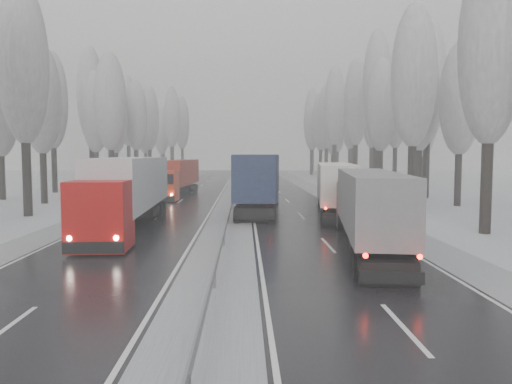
{
  "coord_description": "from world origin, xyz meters",
  "views": [
    {
      "loc": [
        1.04,
        -12.8,
        4.62
      ],
      "look_at": [
        1.77,
        18.88,
        2.2
      ],
      "focal_mm": 35.0,
      "sensor_mm": 36.0,
      "label": 1
    }
  ],
  "objects_px": {
    "truck_blue_box": "(260,178)",
    "truck_cream_box": "(334,185)",
    "truck_grey_tarp": "(368,204)",
    "box_truck_distant": "(258,170)",
    "truck_red_white": "(128,188)",
    "truck_red_red": "(178,175)"
  },
  "relations": [
    {
      "from": "truck_blue_box",
      "to": "truck_red_red",
      "type": "relative_size",
      "value": 1.16
    },
    {
      "from": "truck_grey_tarp",
      "to": "truck_red_white",
      "type": "relative_size",
      "value": 0.86
    },
    {
      "from": "truck_blue_box",
      "to": "truck_red_red",
      "type": "height_order",
      "value": "truck_blue_box"
    },
    {
      "from": "truck_blue_box",
      "to": "box_truck_distant",
      "type": "distance_m",
      "value": 61.11
    },
    {
      "from": "box_truck_distant",
      "to": "truck_red_red",
      "type": "distance_m",
      "value": 47.39
    },
    {
      "from": "truck_blue_box",
      "to": "truck_red_white",
      "type": "relative_size",
      "value": 1.04
    },
    {
      "from": "truck_cream_box",
      "to": "truck_red_red",
      "type": "xyz_separation_m",
      "value": [
        -14.21,
        16.72,
        0.03
      ]
    },
    {
      "from": "truck_red_red",
      "to": "truck_red_white",
      "type": "bearing_deg",
      "value": -86.05
    },
    {
      "from": "box_truck_distant",
      "to": "truck_cream_box",
      "type": "bearing_deg",
      "value": -88.14
    },
    {
      "from": "truck_grey_tarp",
      "to": "truck_red_red",
      "type": "bearing_deg",
      "value": 121.04
    },
    {
      "from": "truck_blue_box",
      "to": "truck_cream_box",
      "type": "xyz_separation_m",
      "value": [
        5.64,
        -1.94,
        -0.4
      ]
    },
    {
      "from": "truck_cream_box",
      "to": "truck_red_white",
      "type": "xyz_separation_m",
      "value": [
        -13.87,
        -7.98,
        0.29
      ]
    },
    {
      "from": "box_truck_distant",
      "to": "truck_blue_box",
      "type": "bearing_deg",
      "value": -93.3
    },
    {
      "from": "truck_cream_box",
      "to": "truck_red_red",
      "type": "height_order",
      "value": "truck_red_red"
    },
    {
      "from": "truck_grey_tarp",
      "to": "truck_blue_box",
      "type": "distance_m",
      "value": 16.79
    },
    {
      "from": "truck_grey_tarp",
      "to": "truck_red_white",
      "type": "distance_m",
      "value": 14.34
    },
    {
      "from": "truck_cream_box",
      "to": "truck_red_red",
      "type": "distance_m",
      "value": 21.94
    },
    {
      "from": "truck_cream_box",
      "to": "truck_grey_tarp",
      "type": "bearing_deg",
      "value": -86.41
    },
    {
      "from": "box_truck_distant",
      "to": "truck_red_white",
      "type": "distance_m",
      "value": 71.66
    },
    {
      "from": "truck_blue_box",
      "to": "box_truck_distant",
      "type": "height_order",
      "value": "truck_blue_box"
    },
    {
      "from": "truck_blue_box",
      "to": "truck_red_red",
      "type": "distance_m",
      "value": 17.08
    },
    {
      "from": "truck_grey_tarp",
      "to": "truck_red_red",
      "type": "xyz_separation_m",
      "value": [
        -13.26,
        30.89,
        0.09
      ]
    }
  ]
}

